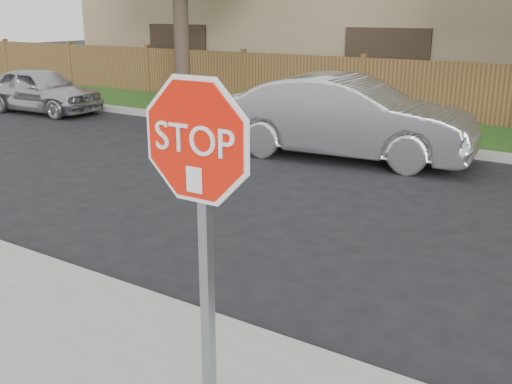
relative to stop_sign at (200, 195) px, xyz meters
The scene contains 6 objects.
ground 2.44m from the stop_sign, 113.99° to the left, with size 90.00×90.00×0.00m, color black.
far_curb 9.81m from the stop_sign, 93.91° to the left, with size 70.00×0.30×0.15m, color gray.
grass_strip 11.44m from the stop_sign, 93.34° to the left, with size 70.00×3.00×0.12m, color #1E4714.
stop_sign is the anchor object (origin of this frame).
sedan_far_left 15.17m from the stop_sign, 146.33° to the left, with size 1.51×3.76×1.28m, color #B0B0B5.
sedan_left 8.74m from the stop_sign, 109.62° to the left, with size 1.72×4.92×1.62m, color #B5B5BA.
Camera 1 is at (2.73, -4.02, 2.84)m, focal length 42.00 mm.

